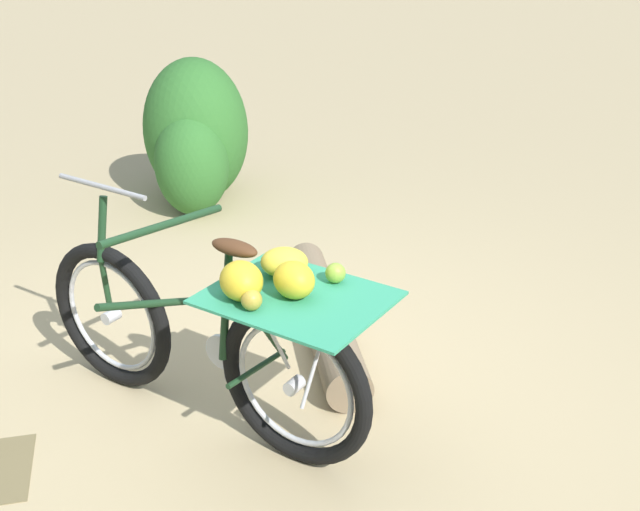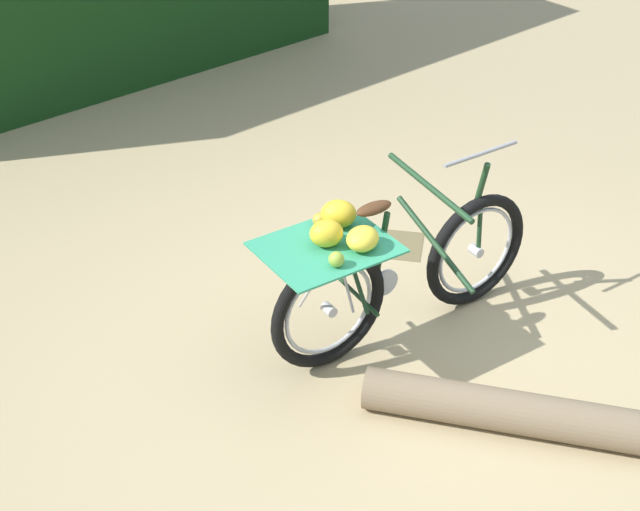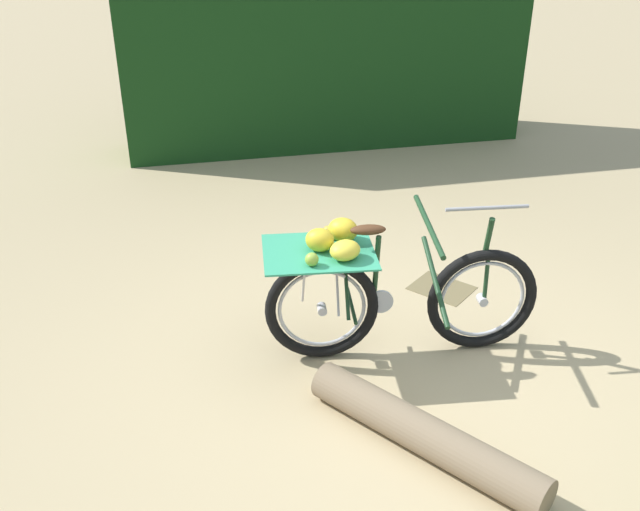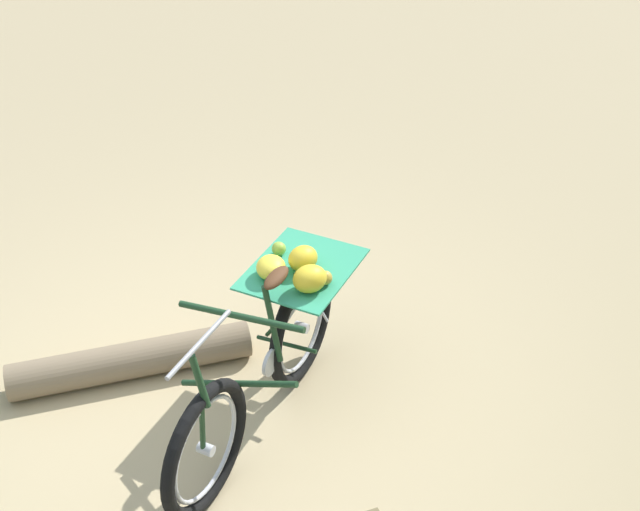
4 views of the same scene
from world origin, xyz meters
TOP-DOWN VIEW (x-y plane):
  - ground_plane at (0.00, 0.00)m, footprint 60.00×60.00m
  - foliage_hedge at (-3.17, 3.45)m, footprint 3.64×4.12m
  - bicycle at (-0.19, 0.18)m, footprint 1.49×1.45m
  - fallen_log at (0.47, -0.48)m, footprint 1.46×0.32m
  - leaf_litter_patch at (-0.30, 1.15)m, footprint 0.44×0.36m

SIDE VIEW (x-z plane):
  - ground_plane at x=0.00m, z-range 0.00..0.00m
  - leaf_litter_patch at x=-0.30m, z-range 0.00..0.01m
  - fallen_log at x=0.47m, z-range 0.00..0.22m
  - bicycle at x=-0.19m, z-range -0.05..0.99m
  - foliage_hedge at x=-3.17m, z-range 0.00..2.49m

